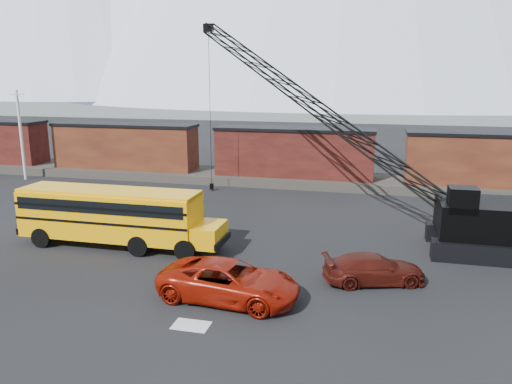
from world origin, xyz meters
TOP-DOWN VIEW (x-y plane):
  - ground at (0.00, 0.00)m, footprint 160.00×160.00m
  - gravel_berm at (0.00, 22.00)m, footprint 120.00×5.00m
  - boxcar_west_near at (-16.00, 22.00)m, footprint 13.70×3.10m
  - boxcar_mid at (0.00, 22.00)m, footprint 13.70×3.10m
  - boxcar_east_near at (16.00, 22.00)m, footprint 13.70×3.10m
  - utility_pole at (-24.00, 18.00)m, footprint 1.40×0.24m
  - snow_patch at (0.50, -4.00)m, footprint 1.40×0.90m
  - school_bus at (-6.72, 3.51)m, footprint 11.65×2.65m
  - red_pickup at (1.25, -1.48)m, footprint 6.16×3.24m
  - maroon_suv at (7.12, 1.78)m, footprint 4.94×3.21m
  - crawler_crane at (2.43, 12.53)m, footprint 22.02×13.11m

SIDE VIEW (x-z plane):
  - ground at x=0.00m, z-range 0.00..0.00m
  - snow_patch at x=0.50m, z-range 0.00..0.02m
  - gravel_berm at x=0.00m, z-range 0.00..0.70m
  - maroon_suv at x=7.12m, z-range 0.00..1.33m
  - red_pickup at x=1.25m, z-range 0.00..1.65m
  - school_bus at x=-6.72m, z-range 0.20..3.39m
  - boxcar_west_near at x=-16.00m, z-range 0.68..4.85m
  - boxcar_mid at x=0.00m, z-range 0.68..4.85m
  - boxcar_east_near at x=16.00m, z-range 0.68..4.85m
  - utility_pole at x=-24.00m, z-range 0.15..8.15m
  - crawler_crane at x=2.43m, z-range 0.92..14.18m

